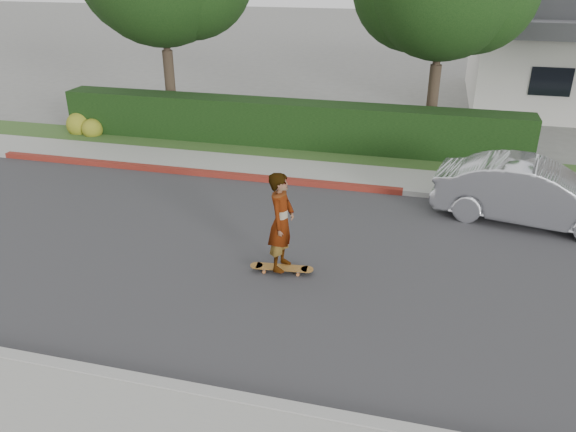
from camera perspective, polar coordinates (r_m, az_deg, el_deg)
name	(u,v)px	position (r m, az deg, el deg)	size (l,w,h in m)	color
ground	(338,266)	(11.30, 5.06, -5.13)	(120.00, 120.00, 0.00)	slate
road	(338,266)	(11.30, 5.06, -5.11)	(60.00, 8.00, 0.01)	#2D2D30
curb_near	(286,409)	(8.02, -0.22, -19.03)	(60.00, 0.20, 0.15)	#9E9E99
curb_far	(364,188)	(14.94, 7.76, 2.80)	(60.00, 0.20, 0.15)	#9E9E99
curb_red_section	(189,172)	(16.21, -10.07, 4.45)	(12.00, 0.21, 0.15)	maroon
sidewalk_far	(368,177)	(15.78, 8.18, 3.94)	(60.00, 1.60, 0.12)	gray
planting_strip	(375,159)	(17.28, 8.83, 5.74)	(60.00, 1.60, 0.10)	#2D4C1E
hedge	(284,125)	(18.14, -0.38, 9.28)	(15.00, 1.00, 1.50)	black
flowering_shrub	(84,126)	(20.72, -20.03, 8.58)	(1.40, 1.00, 0.90)	#2D4C19
skateboard	(282,268)	(11.00, -0.65, -5.28)	(1.27, 0.37, 0.12)	#B66732
skateboarder	(281,222)	(10.53, -0.68, -0.59)	(0.71, 0.47, 1.96)	white
car_silver	(533,193)	(14.01, 23.60, 2.18)	(1.52, 4.36, 1.44)	silver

